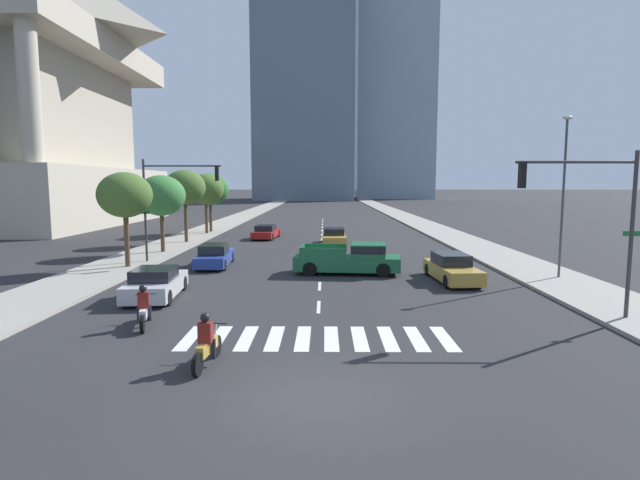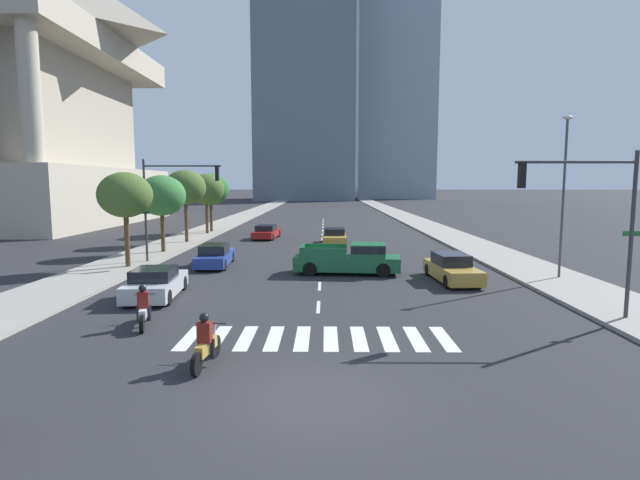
% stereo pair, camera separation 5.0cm
% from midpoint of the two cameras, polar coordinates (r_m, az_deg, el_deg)
% --- Properties ---
extents(ground_plane, '(800.00, 800.00, 0.00)m').
position_cam_midpoint_polar(ground_plane, '(11.86, -0.78, -17.81)').
color(ground_plane, '#28282B').
extents(sidewalk_east, '(4.00, 260.00, 0.15)m').
position_cam_midpoint_polar(sidewalk_east, '(42.71, 16.35, -0.19)').
color(sidewalk_east, gray).
rests_on(sidewalk_east, ground).
extents(sidewalk_west, '(4.00, 260.00, 0.15)m').
position_cam_midpoint_polar(sidewalk_west, '(42.85, -15.98, -0.15)').
color(sidewalk_west, gray).
rests_on(sidewalk_west, ground).
extents(crosswalk_near, '(8.55, 2.56, 0.01)m').
position_cam_midpoint_polar(crosswalk_near, '(15.94, -0.42, -11.30)').
color(crosswalk_near, silver).
rests_on(crosswalk_near, ground).
extents(lane_divider_center, '(0.14, 50.00, 0.01)m').
position_cam_midpoint_polar(lane_divider_center, '(43.45, 0.18, 0.09)').
color(lane_divider_center, silver).
rests_on(lane_divider_center, ground).
extents(motorcycle_trailing, '(0.87, 2.11, 1.49)m').
position_cam_midpoint_polar(motorcycle_trailing, '(18.06, -19.80, -7.64)').
color(motorcycle_trailing, black).
rests_on(motorcycle_trailing, ground).
extents(motorcycle_third, '(0.70, 2.09, 1.49)m').
position_cam_midpoint_polar(motorcycle_third, '(13.85, -13.08, -11.74)').
color(motorcycle_third, black).
rests_on(motorcycle_third, ground).
extents(pickup_truck, '(5.83, 2.46, 1.67)m').
position_cam_midpoint_polar(pickup_truck, '(26.82, 3.70, -2.21)').
color(pickup_truck, '#1E6038').
rests_on(pickup_truck, ground).
extents(sedan_silver_0, '(2.17, 4.47, 1.31)m').
position_cam_midpoint_polar(sedan_silver_0, '(22.39, -18.58, -4.83)').
color(sedan_silver_0, '#B7BABF').
rests_on(sedan_silver_0, ground).
extents(sedan_red_1, '(2.22, 4.65, 1.22)m').
position_cam_midpoint_polar(sedan_red_1, '(44.26, -6.30, 0.91)').
color(sedan_red_1, maroon).
rests_on(sedan_red_1, ground).
extents(sedan_gold_2, '(2.03, 4.83, 1.38)m').
position_cam_midpoint_polar(sedan_gold_2, '(25.67, 14.97, -3.23)').
color(sedan_gold_2, '#B28E38').
rests_on(sedan_gold_2, ground).
extents(sedan_blue_3, '(1.94, 4.81, 1.32)m').
position_cam_midpoint_polar(sedan_blue_3, '(29.96, -12.15, -1.82)').
color(sedan_blue_3, navy).
rests_on(sedan_blue_3, ground).
extents(sedan_gold_4, '(1.92, 4.80, 1.29)m').
position_cam_midpoint_polar(sedan_gold_4, '(39.70, 1.60, 0.34)').
color(sedan_gold_4, '#B28E38').
rests_on(sedan_gold_4, ground).
extents(traffic_signal_near, '(4.47, 0.28, 5.88)m').
position_cam_midpoint_polar(traffic_signal_near, '(19.56, 28.69, 3.65)').
color(traffic_signal_near, '#333335').
rests_on(traffic_signal_near, sidewalk_east).
extents(traffic_signal_far, '(4.99, 0.28, 6.21)m').
position_cam_midpoint_polar(traffic_signal_far, '(31.24, -16.78, 5.40)').
color(traffic_signal_far, '#333335').
rests_on(traffic_signal_far, sidewalk_west).
extents(street_lamp_east, '(0.50, 0.24, 8.08)m').
position_cam_midpoint_polar(street_lamp_east, '(27.57, 26.36, 5.67)').
color(street_lamp_east, '#3F3F42').
rests_on(street_lamp_east, sidewalk_east).
extents(street_tree_nearest, '(3.03, 3.03, 5.40)m').
position_cam_midpoint_polar(street_tree_nearest, '(30.11, -21.73, 4.83)').
color(street_tree_nearest, '#4C3823').
rests_on(street_tree_nearest, sidewalk_west).
extents(street_tree_second, '(3.31, 3.31, 5.33)m').
position_cam_midpoint_polar(street_tree_second, '(35.94, -17.98, 4.90)').
color(street_tree_second, '#4C3823').
rests_on(street_tree_second, sidewalk_west).
extents(street_tree_third, '(3.31, 3.31, 5.85)m').
position_cam_midpoint_polar(street_tree_third, '(41.54, -15.44, 5.88)').
color(street_tree_third, '#4C3823').
rests_on(street_tree_third, sidewalk_west).
extents(street_tree_fourth, '(3.43, 3.43, 5.68)m').
position_cam_midpoint_polar(street_tree_fourth, '(48.35, -13.14, 5.74)').
color(street_tree_fourth, '#4C3823').
rests_on(street_tree_fourth, sidewalk_west).
extents(street_tree_fifth, '(3.67, 3.67, 5.75)m').
position_cam_midpoint_polar(street_tree_fifth, '(50.07, -12.66, 5.74)').
color(street_tree_fifth, '#4C3823').
rests_on(street_tree_fifth, sidewalk_west).
extents(office_tower_left_skyline, '(28.50, 29.67, 91.65)m').
position_cam_midpoint_polar(office_tower_left_skyline, '(157.15, -1.80, 21.45)').
color(office_tower_left_skyline, slate).
rests_on(office_tower_left_skyline, ground).
extents(office_tower_center_skyline, '(24.49, 20.76, 90.36)m').
position_cam_midpoint_polar(office_tower_center_skyline, '(170.84, 8.55, 18.90)').
color(office_tower_center_skyline, '#8C9EB2').
rests_on(office_tower_center_skyline, ground).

